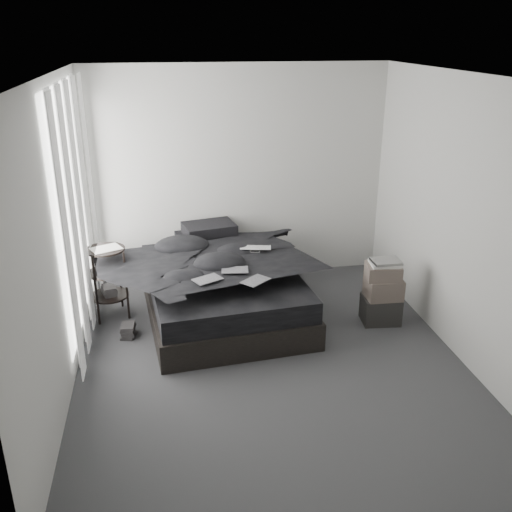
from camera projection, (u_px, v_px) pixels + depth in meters
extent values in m
cube|color=#37383A|center=(270.00, 359.00, 5.47)|extent=(3.60, 4.20, 0.01)
cube|color=white|center=(273.00, 76.00, 4.50)|extent=(3.60, 4.20, 0.01)
cube|color=beige|center=(238.00, 175.00, 6.91)|extent=(3.60, 0.01, 2.60)
cube|color=beige|center=(344.00, 358.00, 3.06)|extent=(3.60, 0.01, 2.60)
cube|color=beige|center=(57.00, 243.00, 4.71)|extent=(0.01, 4.20, 2.60)
cube|color=beige|center=(462.00, 221.00, 5.26)|extent=(0.01, 4.20, 2.60)
cube|color=white|center=(73.00, 206.00, 5.52)|extent=(0.02, 2.00, 2.30)
cube|color=white|center=(80.00, 213.00, 5.55)|extent=(0.06, 2.12, 2.48)
cube|color=black|center=(222.00, 301.00, 6.30)|extent=(1.80, 2.26, 0.29)
cube|color=black|center=(222.00, 280.00, 6.20)|extent=(1.74, 2.20, 0.23)
imported|color=black|center=(222.00, 262.00, 6.07)|extent=(1.73, 1.95, 0.25)
cube|color=black|center=(203.00, 240.00, 6.86)|extent=(0.68, 0.49, 0.14)
cube|color=black|center=(209.00, 229.00, 6.80)|extent=(0.67, 0.52, 0.13)
imported|color=silver|center=(255.00, 243.00, 6.20)|extent=(0.38, 0.28, 0.03)
cube|color=black|center=(207.00, 272.00, 5.50)|extent=(0.32, 0.28, 0.01)
cube|color=black|center=(235.00, 262.00, 5.71)|extent=(0.28, 0.20, 0.01)
cube|color=black|center=(256.00, 272.00, 5.46)|extent=(0.32, 0.31, 0.01)
cylinder|color=black|center=(108.00, 283.00, 6.17)|extent=(0.52, 0.52, 0.78)
cube|color=white|center=(106.00, 249.00, 6.02)|extent=(0.37, 0.33, 0.02)
cube|color=black|center=(128.00, 331.00, 5.84)|extent=(0.16, 0.20, 0.13)
cube|color=black|center=(381.00, 309.00, 6.12)|extent=(0.42, 0.34, 0.29)
cube|color=brown|center=(384.00, 288.00, 6.02)|extent=(0.37, 0.30, 0.22)
cube|color=brown|center=(383.00, 271.00, 5.96)|extent=(0.39, 0.33, 0.15)
cube|color=silver|center=(385.00, 263.00, 5.92)|extent=(0.32, 0.27, 0.03)
cube|color=silver|center=(386.00, 261.00, 5.91)|extent=(0.29, 0.23, 0.03)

